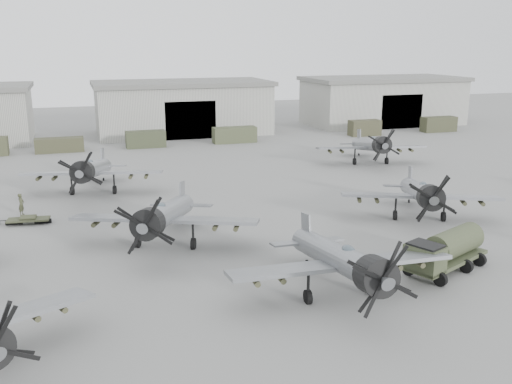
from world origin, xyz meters
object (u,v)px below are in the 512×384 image
(aircraft_far_0, at_px, (92,170))
(aircraft_near_1, at_px, (343,261))
(fuel_tanker, at_px, (446,249))
(aircraft_far_1, at_px, (372,145))
(aircraft_mid_1, at_px, (164,216))
(tug_trailer, at_px, (2,220))
(ground_crew, at_px, (21,204))
(aircraft_mid_2, at_px, (421,193))

(aircraft_far_0, bearing_deg, aircraft_near_1, -53.28)
(aircraft_near_1, height_order, fuel_tanker, aircraft_near_1)
(aircraft_far_0, relative_size, aircraft_far_1, 1.02)
(aircraft_mid_1, xyz_separation_m, aircraft_far_0, (-4.48, 17.84, -0.01))
(aircraft_far_0, bearing_deg, fuel_tanker, -38.99)
(aircraft_far_1, bearing_deg, aircraft_mid_1, -130.14)
(tug_trailer, relative_size, ground_crew, 3.05)
(aircraft_far_1, bearing_deg, ground_crew, -153.45)
(aircraft_far_0, bearing_deg, ground_crew, -126.69)
(aircraft_near_1, distance_m, ground_crew, 31.32)
(aircraft_mid_2, relative_size, aircraft_far_1, 0.96)
(aircraft_far_0, height_order, ground_crew, aircraft_far_0)
(aircraft_mid_1, height_order, aircraft_mid_2, aircraft_mid_1)
(aircraft_mid_2, bearing_deg, ground_crew, -176.81)
(aircraft_near_1, xyz_separation_m, aircraft_far_0, (-13.17, 29.85, 0.04))
(ground_crew, bearing_deg, aircraft_far_1, -57.40)
(aircraft_near_1, bearing_deg, aircraft_mid_2, 44.46)
(aircraft_mid_1, height_order, tug_trailer, aircraft_mid_1)
(aircraft_far_1, bearing_deg, aircraft_mid_2, -95.92)
(fuel_tanker, distance_m, ground_crew, 36.03)
(aircraft_far_0, height_order, tug_trailer, aircraft_far_0)
(ground_crew, bearing_deg, fuel_tanker, -109.73)
(aircraft_mid_1, xyz_separation_m, ground_crew, (-10.83, 12.43, -1.57))
(tug_trailer, bearing_deg, aircraft_mid_2, -8.47)
(aircraft_mid_2, xyz_separation_m, fuel_tanker, (-4.69, -10.16, -0.90))
(aircraft_near_1, xyz_separation_m, tug_trailer, (-20.92, 21.77, -2.07))
(aircraft_mid_1, distance_m, aircraft_mid_2, 22.04)
(fuel_tanker, xyz_separation_m, ground_crew, (-28.18, 22.44, -0.57))
(aircraft_far_1, distance_m, ground_crew, 41.60)
(tug_trailer, distance_m, ground_crew, 3.07)
(aircraft_far_1, distance_m, tug_trailer, 43.67)
(aircraft_mid_2, height_order, tug_trailer, aircraft_mid_2)
(aircraft_far_1, distance_m, fuel_tanker, 34.58)
(tug_trailer, height_order, ground_crew, ground_crew)
(fuel_tanker, xyz_separation_m, tug_trailer, (-29.58, 19.76, -1.12))
(fuel_tanker, distance_m, tug_trailer, 35.59)
(fuel_tanker, bearing_deg, aircraft_mid_2, 41.14)
(aircraft_mid_1, bearing_deg, ground_crew, 154.00)
(aircraft_mid_2, relative_size, aircraft_far_0, 0.94)
(aircraft_near_1, bearing_deg, aircraft_far_1, 60.87)
(tug_trailer, bearing_deg, aircraft_far_0, 53.39)
(aircraft_far_1, height_order, ground_crew, aircraft_far_1)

